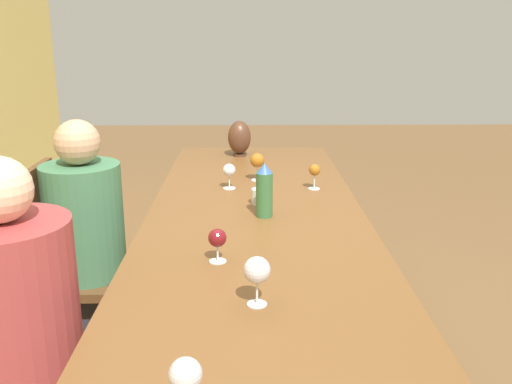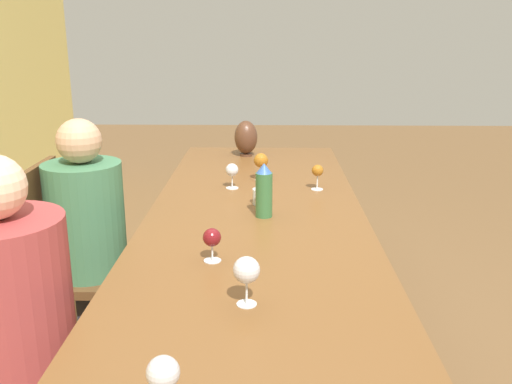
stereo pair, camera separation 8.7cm
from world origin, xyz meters
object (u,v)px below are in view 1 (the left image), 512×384
at_px(wine_glass_2, 229,171).
at_px(wine_glass_5, 217,239).
at_px(vase, 239,138).
at_px(wine_glass_0, 257,271).
at_px(water_bottle, 264,191).
at_px(chair_far, 72,264).
at_px(water_tumbler, 260,196).
at_px(person_near, 22,332).
at_px(person_far, 89,240).
at_px(wine_glass_1, 257,161).
at_px(wine_glass_4, 315,171).
at_px(wine_glass_3, 185,375).

height_order(wine_glass_2, wine_glass_5, wine_glass_2).
height_order(vase, wine_glass_0, vase).
relative_size(water_bottle, chair_far, 0.25).
height_order(water_tumbler, person_near, person_near).
distance_m(water_bottle, person_far, 0.82).
relative_size(wine_glass_1, wine_glass_2, 1.15).
height_order(water_tumbler, wine_glass_2, wine_glass_2).
bearing_deg(wine_glass_4, person_near, 139.00).
bearing_deg(water_bottle, wine_glass_5, 160.29).
bearing_deg(wine_glass_5, person_near, 114.43).
height_order(vase, wine_glass_5, vase).
relative_size(wine_glass_5, chair_far, 0.13).
xyz_separation_m(wine_glass_2, wine_glass_4, (-0.02, -0.44, 0.00)).
xyz_separation_m(wine_glass_0, wine_glass_1, (1.45, -0.03, -0.00)).
bearing_deg(person_near, wine_glass_4, -41.00).
bearing_deg(chair_far, wine_glass_4, -70.20).
bearing_deg(wine_glass_3, wine_glass_5, -1.85).
distance_m(wine_glass_1, chair_far, 1.10).
xyz_separation_m(water_tumbler, person_near, (-0.96, 0.77, -0.16)).
bearing_deg(wine_glass_2, person_far, 124.70).
xyz_separation_m(water_tumbler, person_far, (-0.16, 0.78, -0.16)).
relative_size(water_tumbler, wine_glass_3, 0.62).
height_order(water_bottle, water_tumbler, water_bottle).
bearing_deg(vase, wine_glass_5, 178.15).
height_order(water_tumbler, chair_far, chair_far).
distance_m(vase, wine_glass_4, 0.89).
xyz_separation_m(water_tumbler, wine_glass_3, (-1.51, 0.19, 0.05)).
bearing_deg(wine_glass_3, wine_glass_0, -17.98).
xyz_separation_m(chair_far, person_near, (-0.80, -0.09, 0.11)).
xyz_separation_m(wine_glass_4, person_near, (-1.22, 1.06, -0.21)).
xyz_separation_m(vase, wine_glass_3, (-2.56, 0.08, -0.03)).
distance_m(wine_glass_5, person_far, 0.83).
relative_size(wine_glass_2, person_far, 0.11).
distance_m(wine_glass_3, wine_glass_5, 0.83).
relative_size(wine_glass_1, chair_far, 0.16).
relative_size(wine_glass_1, wine_glass_3, 1.15).
relative_size(wine_glass_0, wine_glass_3, 1.18).
bearing_deg(person_near, water_bottle, -45.24).
xyz_separation_m(wine_glass_1, person_near, (-1.40, 0.77, -0.23)).
xyz_separation_m(wine_glass_0, wine_glass_3, (-0.50, 0.16, -0.02)).
bearing_deg(person_near, wine_glass_2, -26.64).
bearing_deg(wine_glass_5, wine_glass_1, -8.15).
height_order(wine_glass_0, wine_glass_5, wine_glass_0).
distance_m(chair_far, person_far, 0.14).
bearing_deg(wine_glass_3, wine_glass_2, -1.27).
xyz_separation_m(water_bottle, wine_glass_2, (0.45, 0.17, -0.02)).
height_order(wine_glass_3, person_near, person_near).
distance_m(wine_glass_3, chair_far, 1.55).
bearing_deg(water_bottle, water_tumbler, 4.39).
distance_m(wine_glass_2, chair_far, 0.89).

